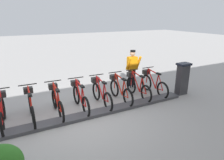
{
  "coord_description": "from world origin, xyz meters",
  "views": [
    {
      "loc": [
        -5.33,
        1.69,
        3.04
      ],
      "look_at": [
        0.5,
        -1.34,
        0.9
      ],
      "focal_mm": 31.79,
      "sensor_mm": 36.0,
      "label": 1
    }
  ],
  "objects_px": {
    "bike_docked_1": "(137,86)",
    "worker_near_rack": "(132,68)",
    "bike_docked_3": "(101,93)",
    "bike_docked_7": "(2,112)",
    "bike_docked_0": "(153,83)",
    "bike_docked_2": "(120,90)",
    "bike_docked_5": "(57,102)",
    "payment_kiosk": "(182,78)",
    "bike_docked_4": "(80,97)",
    "bike_docked_6": "(31,106)"
  },
  "relations": [
    {
      "from": "payment_kiosk",
      "to": "bike_docked_3",
      "type": "height_order",
      "value": "payment_kiosk"
    },
    {
      "from": "bike_docked_4",
      "to": "bike_docked_7",
      "type": "relative_size",
      "value": 1.0
    },
    {
      "from": "bike_docked_7",
      "to": "bike_docked_5",
      "type": "bearing_deg",
      "value": -90.0
    },
    {
      "from": "bike_docked_3",
      "to": "bike_docked_7",
      "type": "height_order",
      "value": "same"
    },
    {
      "from": "payment_kiosk",
      "to": "bike_docked_2",
      "type": "distance_m",
      "value": 2.61
    },
    {
      "from": "bike_docked_0",
      "to": "bike_docked_3",
      "type": "relative_size",
      "value": 1.0
    },
    {
      "from": "bike_docked_3",
      "to": "bike_docked_0",
      "type": "bearing_deg",
      "value": -90.0
    },
    {
      "from": "bike_docked_7",
      "to": "worker_near_rack",
      "type": "distance_m",
      "value": 5.13
    },
    {
      "from": "bike_docked_6",
      "to": "worker_near_rack",
      "type": "xyz_separation_m",
      "value": [
        0.97,
        -4.24,
        0.48
      ]
    },
    {
      "from": "bike_docked_0",
      "to": "bike_docked_1",
      "type": "distance_m",
      "value": 0.77
    },
    {
      "from": "bike_docked_0",
      "to": "bike_docked_4",
      "type": "height_order",
      "value": "same"
    },
    {
      "from": "payment_kiosk",
      "to": "worker_near_rack",
      "type": "relative_size",
      "value": 0.77
    },
    {
      "from": "bike_docked_1",
      "to": "bike_docked_4",
      "type": "xyz_separation_m",
      "value": [
        0.0,
        2.31,
        0.0
      ]
    },
    {
      "from": "bike_docked_2",
      "to": "bike_docked_7",
      "type": "xyz_separation_m",
      "value": [
        0.0,
        3.86,
        0.0
      ]
    },
    {
      "from": "bike_docked_2",
      "to": "bike_docked_5",
      "type": "bearing_deg",
      "value": 90.0
    },
    {
      "from": "bike_docked_4",
      "to": "bike_docked_6",
      "type": "bearing_deg",
      "value": 90.0
    },
    {
      "from": "bike_docked_6",
      "to": "bike_docked_1",
      "type": "bearing_deg",
      "value": -90.0
    },
    {
      "from": "bike_docked_5",
      "to": "payment_kiosk",
      "type": "bearing_deg",
      "value": -96.73
    },
    {
      "from": "bike_docked_0",
      "to": "worker_near_rack",
      "type": "relative_size",
      "value": 1.04
    },
    {
      "from": "payment_kiosk",
      "to": "bike_docked_3",
      "type": "distance_m",
      "value": 3.36
    },
    {
      "from": "bike_docked_0",
      "to": "bike_docked_4",
      "type": "xyz_separation_m",
      "value": [
        0.0,
        3.09,
        0.0
      ]
    },
    {
      "from": "bike_docked_1",
      "to": "bike_docked_7",
      "type": "height_order",
      "value": "same"
    },
    {
      "from": "bike_docked_0",
      "to": "worker_near_rack",
      "type": "xyz_separation_m",
      "value": [
        0.97,
        0.39,
        0.48
      ]
    },
    {
      "from": "bike_docked_3",
      "to": "bike_docked_4",
      "type": "height_order",
      "value": "same"
    },
    {
      "from": "bike_docked_1",
      "to": "bike_docked_7",
      "type": "distance_m",
      "value": 4.63
    },
    {
      "from": "bike_docked_1",
      "to": "bike_docked_3",
      "type": "height_order",
      "value": "same"
    },
    {
      "from": "bike_docked_1",
      "to": "bike_docked_2",
      "type": "bearing_deg",
      "value": 90.0
    },
    {
      "from": "bike_docked_5",
      "to": "bike_docked_7",
      "type": "xyz_separation_m",
      "value": [
        0.0,
        1.54,
        0.0
      ]
    },
    {
      "from": "bike_docked_1",
      "to": "bike_docked_4",
      "type": "height_order",
      "value": "same"
    },
    {
      "from": "bike_docked_5",
      "to": "bike_docked_6",
      "type": "distance_m",
      "value": 0.77
    },
    {
      "from": "bike_docked_1",
      "to": "worker_near_rack",
      "type": "height_order",
      "value": "worker_near_rack"
    },
    {
      "from": "bike_docked_0",
      "to": "worker_near_rack",
      "type": "bearing_deg",
      "value": 21.63
    },
    {
      "from": "bike_docked_0",
      "to": "bike_docked_4",
      "type": "bearing_deg",
      "value": 90.0
    },
    {
      "from": "bike_docked_2",
      "to": "bike_docked_6",
      "type": "distance_m",
      "value": 3.09
    },
    {
      "from": "payment_kiosk",
      "to": "bike_docked_3",
      "type": "bearing_deg",
      "value": 80.18
    },
    {
      "from": "bike_docked_1",
      "to": "bike_docked_3",
      "type": "bearing_deg",
      "value": 90.0
    },
    {
      "from": "bike_docked_0",
      "to": "bike_docked_2",
      "type": "height_order",
      "value": "same"
    },
    {
      "from": "bike_docked_7",
      "to": "worker_near_rack",
      "type": "relative_size",
      "value": 1.04
    },
    {
      "from": "bike_docked_6",
      "to": "bike_docked_2",
      "type": "bearing_deg",
      "value": -90.0
    },
    {
      "from": "bike_docked_6",
      "to": "bike_docked_3",
      "type": "bearing_deg",
      "value": -90.0
    },
    {
      "from": "bike_docked_1",
      "to": "bike_docked_4",
      "type": "distance_m",
      "value": 2.31
    },
    {
      "from": "bike_docked_2",
      "to": "worker_near_rack",
      "type": "height_order",
      "value": "worker_near_rack"
    },
    {
      "from": "bike_docked_2",
      "to": "bike_docked_4",
      "type": "distance_m",
      "value": 1.54
    },
    {
      "from": "bike_docked_4",
      "to": "worker_near_rack",
      "type": "distance_m",
      "value": 2.91
    },
    {
      "from": "worker_near_rack",
      "to": "bike_docked_0",
      "type": "bearing_deg",
      "value": -158.37
    },
    {
      "from": "payment_kiosk",
      "to": "bike_docked_7",
      "type": "bearing_deg",
      "value": 84.89
    },
    {
      "from": "bike_docked_4",
      "to": "bike_docked_5",
      "type": "bearing_deg",
      "value": 90.0
    },
    {
      "from": "bike_docked_6",
      "to": "bike_docked_7",
      "type": "xyz_separation_m",
      "value": [
        0.0,
        0.77,
        0.0
      ]
    },
    {
      "from": "payment_kiosk",
      "to": "bike_docked_7",
      "type": "height_order",
      "value": "payment_kiosk"
    },
    {
      "from": "bike_docked_2",
      "to": "bike_docked_4",
      "type": "relative_size",
      "value": 1.0
    }
  ]
}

